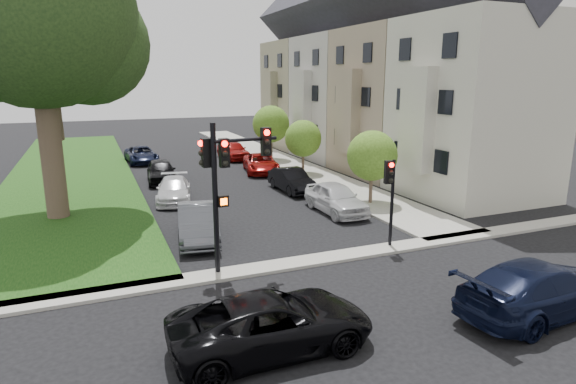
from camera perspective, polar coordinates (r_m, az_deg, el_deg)
name	(u,v)px	position (r m, az deg, el deg)	size (l,w,h in m)	color
ground	(344,281)	(16.60, 6.70, -10.48)	(140.00, 140.00, 0.00)	black
grass_strip	(71,173)	(37.82, -24.32, 2.11)	(8.00, 44.00, 0.12)	#13390E
sidewalk_right	(276,159)	(40.39, -1.43, 3.96)	(3.50, 44.00, 0.12)	gray
sidewalk_cross	(319,259)	(18.21, 3.64, -7.99)	(60.00, 1.00, 0.12)	gray
house_a	(476,73)	(29.12, 21.42, 12.99)	(7.70, 7.55, 15.97)	#B9B69F
house_b	(397,74)	(34.96, 12.75, 13.49)	(7.70, 7.55, 15.97)	#85775B
house_c	(344,75)	(41.34, 6.64, 13.66)	(7.70, 7.55, 15.97)	silver
house_d	(306,75)	(48.05, 2.19, 13.69)	(7.70, 7.55, 15.97)	gray
eucalyptus	(34,9)	(25.27, -27.93, 18.60)	(9.95, 9.03, 14.10)	brown
small_tree_a	(372,156)	(25.87, 9.93, 4.25)	(2.67, 2.67, 4.01)	brown
small_tree_b	(303,139)	(33.68, 1.80, 6.35)	(2.56, 2.56, 3.85)	brown
small_tree_c	(271,124)	(39.51, -2.03, 8.04)	(3.00, 3.00, 4.51)	brown
traffic_signal_main	(226,171)	(16.27, -7.33, 2.47)	(2.58, 0.67, 5.28)	black
traffic_signal_secondary	(390,187)	(19.20, 12.01, 0.53)	(0.49, 0.39, 3.60)	black
car_cross_near	(272,323)	(12.48, -1.89, -15.23)	(2.39, 5.18, 1.44)	black
car_cross_far	(540,288)	(15.86, 27.72, -10.07)	(2.22, 5.46, 1.59)	black
car_parked_0	(336,198)	(24.41, 5.70, -0.71)	(1.81, 4.50, 1.53)	silver
car_parked_1	(292,180)	(28.86, 0.44, 1.41)	(1.47, 4.21, 1.39)	black
car_parked_2	(261,163)	(34.74, -3.23, 3.41)	(2.23, 4.84, 1.35)	maroon
car_parked_3	(233,150)	(40.63, -6.50, 4.95)	(1.82, 4.52, 1.54)	maroon
car_parked_5	(197,223)	(20.59, -10.68, -3.62)	(1.58, 4.53, 1.49)	#3F4247
car_parked_6	(174,190)	(27.36, -13.39, 0.26)	(1.80, 4.42, 1.28)	silver
car_parked_7	(161,171)	(32.47, -14.80, 2.42)	(1.78, 4.42, 1.51)	black
car_parked_8	(141,155)	(40.42, -16.99, 4.24)	(2.19, 4.74, 1.32)	black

